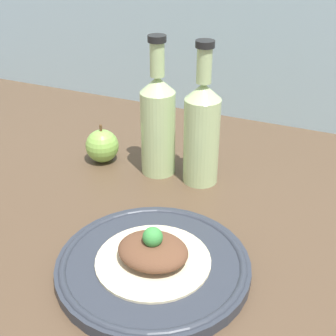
% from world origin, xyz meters
% --- Properties ---
extents(ground_plane, '(1.80, 1.10, 0.04)m').
position_xyz_m(ground_plane, '(0.00, 0.00, -0.02)').
color(ground_plane, brown).
extents(plate, '(0.29, 0.29, 0.02)m').
position_xyz_m(plate, '(0.10, -0.10, 0.01)').
color(plate, '#2D333D').
rests_on(plate, ground_plane).
extents(plated_food, '(0.17, 0.17, 0.06)m').
position_xyz_m(plated_food, '(0.10, -0.10, 0.04)').
color(plated_food, beige).
rests_on(plated_food, plate).
extents(cider_bottle_left, '(0.07, 0.07, 0.28)m').
position_xyz_m(cider_bottle_left, '(-0.02, 0.18, 0.11)').
color(cider_bottle_left, '#B7D18E').
rests_on(cider_bottle_left, ground_plane).
extents(cider_bottle_right, '(0.07, 0.07, 0.28)m').
position_xyz_m(cider_bottle_right, '(0.07, 0.18, 0.11)').
color(cider_bottle_right, '#B7D18E').
rests_on(cider_bottle_right, ground_plane).
extents(apple, '(0.07, 0.07, 0.08)m').
position_xyz_m(apple, '(-0.15, 0.18, 0.04)').
color(apple, '#84B74C').
rests_on(apple, ground_plane).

